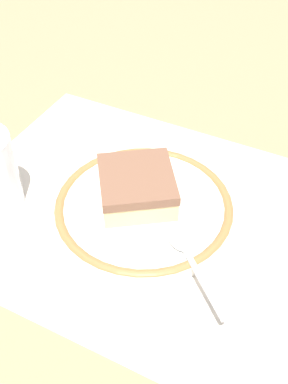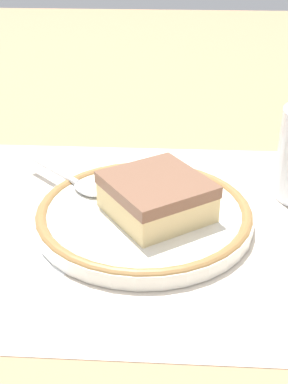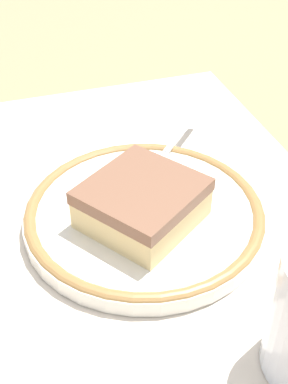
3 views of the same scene
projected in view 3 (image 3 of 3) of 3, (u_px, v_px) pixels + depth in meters
ground_plane at (139, 212)px, 0.49m from camera, size 2.40×2.40×0.00m
placemat at (139, 211)px, 0.49m from camera, size 0.49×0.36×0.00m
plate at (144, 214)px, 0.47m from camera, size 0.21×0.21×0.02m
cake_slice at (142, 203)px, 0.44m from camera, size 0.12×0.12×0.04m
spoon at (166, 152)px, 0.53m from camera, size 0.10×0.10×0.01m
napkin at (15, 163)px, 0.54m from camera, size 0.13×0.13×0.00m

